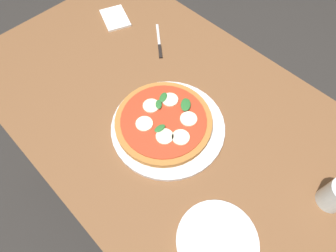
% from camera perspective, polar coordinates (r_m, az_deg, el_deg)
% --- Properties ---
extents(ground_plane, '(6.00, 6.00, 0.00)m').
position_cam_1_polar(ground_plane, '(1.52, 2.13, -13.62)').
color(ground_plane, '#2D2B28').
extents(dining_table, '(1.51, 0.80, 0.71)m').
position_cam_1_polar(dining_table, '(0.95, 3.31, -2.56)').
color(dining_table, brown).
rests_on(dining_table, ground_plane).
extents(serving_tray, '(0.34, 0.34, 0.01)m').
position_cam_1_polar(serving_tray, '(0.86, -0.00, -0.14)').
color(serving_tray, silver).
rests_on(serving_tray, dining_table).
extents(pizza, '(0.29, 0.29, 0.03)m').
position_cam_1_polar(pizza, '(0.85, -0.84, 0.97)').
color(pizza, '#B27033').
rests_on(pizza, serving_tray).
extents(plate_white, '(0.20, 0.20, 0.01)m').
position_cam_1_polar(plate_white, '(0.75, 9.79, -21.73)').
color(plate_white, white).
rests_on(plate_white, dining_table).
extents(napkin, '(0.15, 0.13, 0.01)m').
position_cam_1_polar(napkin, '(1.21, -10.49, 20.42)').
color(napkin, white).
rests_on(napkin, dining_table).
extents(knife, '(0.14, 0.12, 0.01)m').
position_cam_1_polar(knife, '(1.08, -1.73, 15.86)').
color(knife, black).
rests_on(knife, dining_table).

